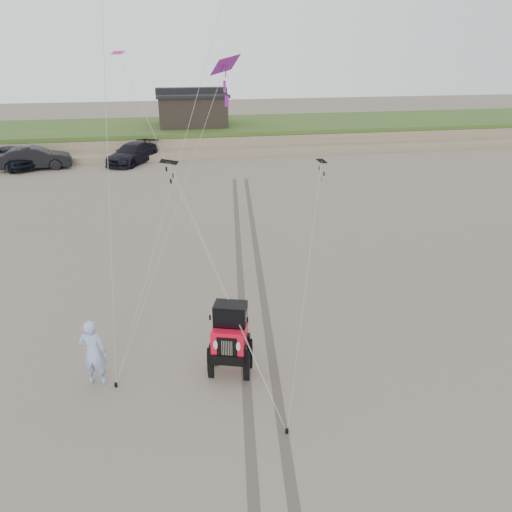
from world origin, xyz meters
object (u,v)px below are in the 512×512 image
object	(u,v)px
truck_b	(35,158)
jeep	(230,347)
truck_a	(12,157)
man	(93,352)
cabin	(192,109)
truck_c	(132,153)

from	to	relation	value
truck_b	jeep	size ratio (longest dim) A/B	1.14
truck_a	truck_b	xyz separation A→B (m)	(1.70, -0.62, 0.02)
man	truck_a	bearing A→B (deg)	-61.08
cabin	truck_a	distance (m)	16.18
cabin	jeep	xyz separation A→B (m)	(-1.82, -36.07, -2.40)
cabin	truck_a	world-z (taller)	cabin
truck_a	jeep	bearing A→B (deg)	-100.77
truck_c	truck_a	bearing A→B (deg)	-149.99
truck_a	truck_b	world-z (taller)	truck_b
jeep	truck_c	bearing A→B (deg)	115.49
truck_a	man	bearing A→B (deg)	-107.01
truck_c	man	size ratio (longest dim) A/B	2.77
truck_b	jeep	world-z (taller)	truck_b
truck_a	man	world-z (taller)	man
truck_a	jeep	size ratio (longest dim) A/B	1.08
truck_a	truck_c	xyz separation A→B (m)	(8.74, 0.08, -0.05)
man	truck_c	bearing A→B (deg)	-78.32
man	jeep	bearing A→B (deg)	-172.50
truck_c	man	bearing A→B (deg)	-60.74
truck_b	truck_a	bearing A→B (deg)	64.12
truck_a	jeep	distance (m)	31.00
truck_c	jeep	world-z (taller)	jeep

